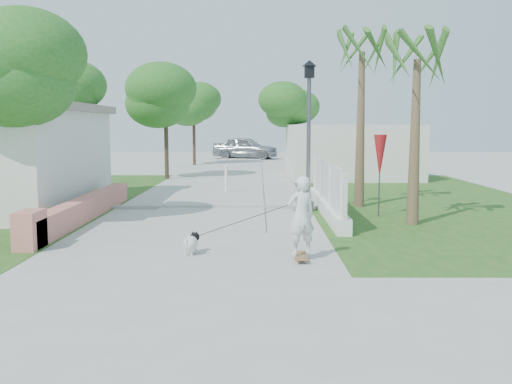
{
  "coord_description": "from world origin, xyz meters",
  "views": [
    {
      "loc": [
        1.43,
        -11.35,
        2.53
      ],
      "look_at": [
        1.37,
        1.02,
        1.1
      ],
      "focal_mm": 40.0,
      "sensor_mm": 36.0,
      "label": 1
    }
  ],
  "objects_px": {
    "skateboarder": "(254,220)",
    "dog": "(191,242)",
    "street_lamp": "(309,130)",
    "parked_car": "(245,148)",
    "patio_umbrella": "(380,157)",
    "bollard": "(226,178)"
  },
  "relations": [
    {
      "from": "dog",
      "to": "parked_car",
      "type": "height_order",
      "value": "parked_car"
    },
    {
      "from": "skateboarder",
      "to": "parked_car",
      "type": "xyz_separation_m",
      "value": [
        -0.95,
        33.52,
        0.14
      ]
    },
    {
      "from": "skateboarder",
      "to": "dog",
      "type": "relative_size",
      "value": 4.03
    },
    {
      "from": "parked_car",
      "to": "bollard",
      "type": "bearing_deg",
      "value": -165.01
    },
    {
      "from": "street_lamp",
      "to": "patio_umbrella",
      "type": "height_order",
      "value": "street_lamp"
    },
    {
      "from": "street_lamp",
      "to": "bollard",
      "type": "xyz_separation_m",
      "value": [
        -2.7,
        4.5,
        -1.84
      ]
    },
    {
      "from": "dog",
      "to": "parked_car",
      "type": "distance_m",
      "value": 33.3
    },
    {
      "from": "skateboarder",
      "to": "dog",
      "type": "xyz_separation_m",
      "value": [
        -1.25,
        0.23,
        -0.49
      ]
    },
    {
      "from": "bollard",
      "to": "skateboarder",
      "type": "bearing_deg",
      "value": -83.78
    },
    {
      "from": "dog",
      "to": "parked_car",
      "type": "bearing_deg",
      "value": 105.31
    },
    {
      "from": "patio_umbrella",
      "to": "dog",
      "type": "bearing_deg",
      "value": -134.88
    },
    {
      "from": "street_lamp",
      "to": "skateboarder",
      "type": "height_order",
      "value": "street_lamp"
    },
    {
      "from": "bollard",
      "to": "parked_car",
      "type": "distance_m",
      "value": 23.07
    },
    {
      "from": "street_lamp",
      "to": "skateboarder",
      "type": "bearing_deg",
      "value": -104.69
    },
    {
      "from": "patio_umbrella",
      "to": "parked_car",
      "type": "bearing_deg",
      "value": 98.78
    },
    {
      "from": "patio_umbrella",
      "to": "skateboarder",
      "type": "distance_m",
      "value": 6.12
    },
    {
      "from": "street_lamp",
      "to": "parked_car",
      "type": "bearing_deg",
      "value": 95.21
    },
    {
      "from": "bollard",
      "to": "dog",
      "type": "distance_m",
      "value": 10.24
    },
    {
      "from": "street_lamp",
      "to": "parked_car",
      "type": "xyz_separation_m",
      "value": [
        -2.51,
        27.57,
        -1.57
      ]
    },
    {
      "from": "dog",
      "to": "patio_umbrella",
      "type": "bearing_deg",
      "value": 60.95
    },
    {
      "from": "street_lamp",
      "to": "patio_umbrella",
      "type": "distance_m",
      "value": 2.27
    },
    {
      "from": "parked_car",
      "to": "street_lamp",
      "type": "bearing_deg",
      "value": -159.34
    }
  ]
}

